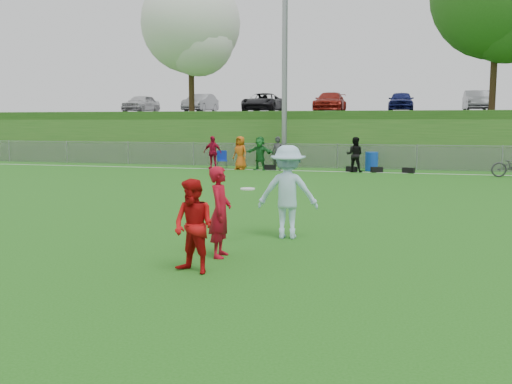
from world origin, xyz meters
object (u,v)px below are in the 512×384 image
(player_red_center, at_px, (194,226))
(recycling_bin, at_px, (372,162))
(player_blue, at_px, (288,192))
(frisbee, at_px, (248,189))
(player_red_left, at_px, (220,212))

(player_red_center, bearing_deg, recycling_bin, 105.39)
(player_blue, relative_size, recycling_bin, 2.09)
(player_red_center, bearing_deg, frisbee, 104.60)
(player_blue, relative_size, frisbee, 6.54)
(player_red_left, height_order, player_blue, player_blue)
(frisbee, bearing_deg, player_red_left, -97.38)
(player_red_center, bearing_deg, player_red_left, 106.79)
(frisbee, relative_size, recycling_bin, 0.32)
(recycling_bin, bearing_deg, frisbee, -94.49)
(frisbee, bearing_deg, player_blue, 46.65)
(frisbee, distance_m, recycling_bin, 17.79)
(player_red_center, relative_size, frisbee, 5.14)
(player_red_left, distance_m, player_blue, 2.15)
(player_red_left, xyz_separation_m, frisbee, (0.16, 1.26, 0.28))
(player_red_left, relative_size, player_blue, 0.84)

